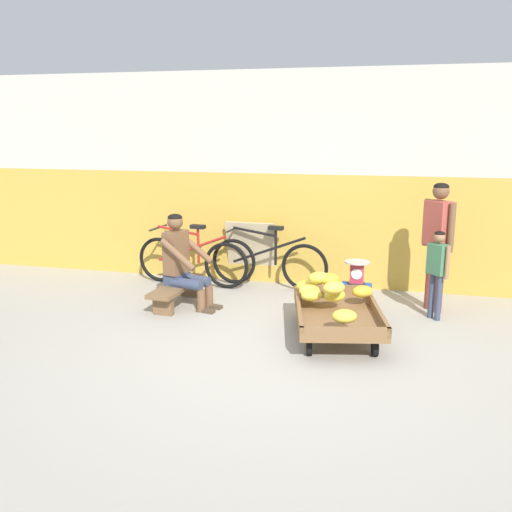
# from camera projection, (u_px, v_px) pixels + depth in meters

# --- Properties ---
(ground_plane) EXTENTS (80.00, 80.00, 0.00)m
(ground_plane) POSITION_uv_depth(u_px,v_px,m) (268.00, 361.00, 5.28)
(ground_plane) COLOR #A39E93
(back_wall) EXTENTS (16.00, 0.30, 2.90)m
(back_wall) POSITION_uv_depth(u_px,v_px,m) (315.00, 180.00, 7.64)
(back_wall) COLOR gold
(back_wall) RESTS_ON ground
(banana_cart) EXTENTS (1.12, 1.58, 0.36)m
(banana_cart) POSITION_uv_depth(u_px,v_px,m) (337.00, 315.00, 5.85)
(banana_cart) COLOR brown
(banana_cart) RESTS_ON ground
(banana_pile) EXTENTS (0.89, 1.14, 0.26)m
(banana_pile) POSITION_uv_depth(u_px,v_px,m) (328.00, 291.00, 5.91)
(banana_pile) COLOR gold
(banana_pile) RESTS_ON banana_cart
(low_bench) EXTENTS (0.37, 1.12, 0.27)m
(low_bench) POSITION_uv_depth(u_px,v_px,m) (177.00, 289.00, 6.90)
(low_bench) COLOR brown
(low_bench) RESTS_ON ground
(vendor_seated) EXTENTS (0.72, 0.57, 1.14)m
(vendor_seated) POSITION_uv_depth(u_px,v_px,m) (182.00, 261.00, 6.78)
(vendor_seated) COLOR brown
(vendor_seated) RESTS_ON ground
(plastic_crate) EXTENTS (0.36, 0.28, 0.30)m
(plastic_crate) POSITION_uv_depth(u_px,v_px,m) (356.00, 297.00, 6.76)
(plastic_crate) COLOR #234CA8
(plastic_crate) RESTS_ON ground
(weighing_scale) EXTENTS (0.30, 0.30, 0.29)m
(weighing_scale) POSITION_uv_depth(u_px,v_px,m) (357.00, 273.00, 6.69)
(weighing_scale) COLOR #28282D
(weighing_scale) RESTS_ON plastic_crate
(bicycle_near_left) EXTENTS (1.66, 0.48, 0.86)m
(bicycle_near_left) POSITION_uv_depth(u_px,v_px,m) (192.00, 260.00, 7.75)
(bicycle_near_left) COLOR black
(bicycle_near_left) RESTS_ON ground
(bicycle_far_left) EXTENTS (1.66, 0.48, 0.86)m
(bicycle_far_left) POSITION_uv_depth(u_px,v_px,m) (268.00, 262.00, 7.65)
(bicycle_far_left) COLOR black
(bicycle_far_left) RESTS_ON ground
(sign_board) EXTENTS (0.70, 0.25, 0.88)m
(sign_board) POSITION_uv_depth(u_px,v_px,m) (252.00, 252.00, 7.89)
(sign_board) COLOR #C6B289
(sign_board) RESTS_ON ground
(customer_adult) EXTENTS (0.35, 0.40, 1.53)m
(customer_adult) POSITION_uv_depth(u_px,v_px,m) (438.00, 232.00, 6.53)
(customer_adult) COLOR brown
(customer_adult) RESTS_ON ground
(customer_child) EXTENTS (0.24, 0.25, 1.03)m
(customer_child) POSITION_uv_depth(u_px,v_px,m) (437.00, 265.00, 6.30)
(customer_child) COLOR #38425B
(customer_child) RESTS_ON ground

